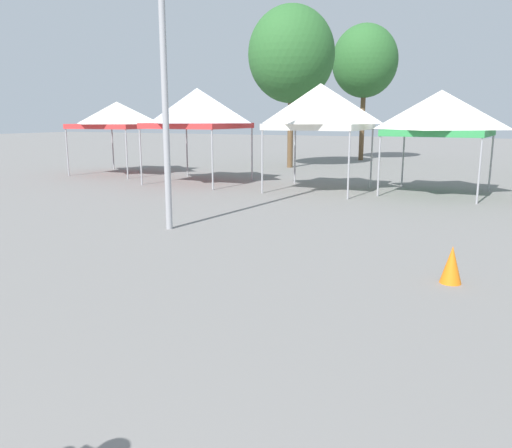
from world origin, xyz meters
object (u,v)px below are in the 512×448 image
at_px(traffic_cone_lot_center, 452,265).
at_px(canopy_tent_behind_right, 440,113).
at_px(canopy_tent_far_right, 197,108).
at_px(light_pole_opposite_side, 162,17).
at_px(tree_behind_tents_center, 365,61).
at_px(canopy_tent_right_of_center, 117,115).
at_px(canopy_tent_far_left, 320,107).
at_px(tree_behind_tents_right, 291,55).

bearing_deg(traffic_cone_lot_center, canopy_tent_behind_right, 98.54).
relative_size(canopy_tent_far_right, light_pole_opposite_side, 0.45).
bearing_deg(light_pole_opposite_side, tree_behind_tents_center, 93.10).
distance_m(canopy_tent_behind_right, light_pole_opposite_side, 9.66).
xyz_separation_m(canopy_tent_right_of_center, canopy_tent_behind_right, (13.45, -0.31, 0.03)).
bearing_deg(canopy_tent_far_right, canopy_tent_right_of_center, 166.55).
xyz_separation_m(canopy_tent_far_right, canopy_tent_far_left, (4.85, -0.04, 0.01)).
relative_size(canopy_tent_right_of_center, canopy_tent_far_right, 0.97).
bearing_deg(tree_behind_tents_center, canopy_tent_far_right, -101.96).
height_order(canopy_tent_far_right, canopy_tent_far_left, canopy_tent_far_left).
relative_size(canopy_tent_far_right, canopy_tent_far_left, 0.99).
height_order(canopy_tent_behind_right, traffic_cone_lot_center, canopy_tent_behind_right).
xyz_separation_m(canopy_tent_behind_right, light_pole_opposite_side, (-4.63, -8.27, 1.88)).
bearing_deg(canopy_tent_behind_right, tree_behind_tents_right, 140.62).
relative_size(canopy_tent_far_right, tree_behind_tents_center, 0.46).
bearing_deg(canopy_tent_far_right, traffic_cone_lot_center, -41.05).
bearing_deg(canopy_tent_behind_right, tree_behind_tents_center, 114.81).
distance_m(canopy_tent_far_right, canopy_tent_far_left, 4.86).
distance_m(canopy_tent_far_right, light_pole_opposite_side, 8.56).
bearing_deg(traffic_cone_lot_center, tree_behind_tents_center, 108.08).
relative_size(canopy_tent_behind_right, tree_behind_tents_right, 0.43).
bearing_deg(tree_behind_tents_center, canopy_tent_behind_right, -65.19).
bearing_deg(tree_behind_tents_right, tree_behind_tents_center, 71.59).
bearing_deg(canopy_tent_right_of_center, canopy_tent_far_left, -7.06).
xyz_separation_m(canopy_tent_far_left, traffic_cone_lot_center, (5.14, -8.67, -2.52)).
distance_m(canopy_tent_behind_right, tree_behind_tents_right, 10.44).
xyz_separation_m(canopy_tent_right_of_center, canopy_tent_far_right, (4.89, -1.17, 0.23)).
relative_size(canopy_tent_far_right, tree_behind_tents_right, 0.46).
bearing_deg(tree_behind_tents_center, traffic_cone_lot_center, -71.92).
bearing_deg(traffic_cone_lot_center, canopy_tent_far_left, 120.68).
relative_size(canopy_tent_far_left, tree_behind_tents_center, 0.46).
relative_size(light_pole_opposite_side, traffic_cone_lot_center, 13.65).
relative_size(canopy_tent_right_of_center, tree_behind_tents_center, 0.45).
relative_size(canopy_tent_behind_right, light_pole_opposite_side, 0.42).
distance_m(canopy_tent_right_of_center, traffic_cone_lot_center, 18.01).
xyz_separation_m(canopy_tent_far_right, light_pole_opposite_side, (3.94, -7.41, 1.68)).
distance_m(canopy_tent_far_left, light_pole_opposite_side, 7.62).
height_order(canopy_tent_behind_right, tree_behind_tents_center, tree_behind_tents_center).
height_order(canopy_tent_far_left, light_pole_opposite_side, light_pole_opposite_side).
relative_size(tree_behind_tents_center, tree_behind_tents_right, 0.99).
distance_m(canopy_tent_right_of_center, tree_behind_tents_center, 14.68).
xyz_separation_m(canopy_tent_far_left, canopy_tent_behind_right, (3.71, 0.89, -0.21)).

